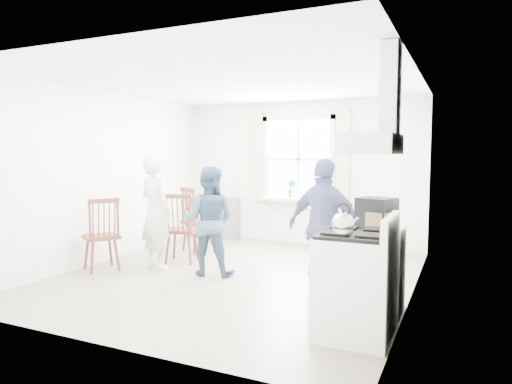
# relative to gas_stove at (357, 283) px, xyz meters

# --- Properties ---
(room_shell) EXTENTS (4.62, 5.12, 2.64)m
(room_shell) POSITION_rel_gas_stove_xyz_m (-1.91, 1.35, 0.82)
(room_shell) COLOR gray
(room_shell) RESTS_ON ground
(window_assembly) EXTENTS (1.88, 0.24, 1.70)m
(window_assembly) POSITION_rel_gas_stove_xyz_m (-1.91, 3.80, 0.98)
(window_assembly) COLOR white
(window_assembly) RESTS_ON room_shell
(range_hood) EXTENTS (0.45, 0.76, 0.94)m
(range_hood) POSITION_rel_gas_stove_xyz_m (0.16, -0.00, 1.42)
(range_hood) COLOR white
(range_hood) RESTS_ON room_shell
(shelf_unit) EXTENTS (0.40, 0.30, 0.80)m
(shelf_unit) POSITION_rel_gas_stove_xyz_m (-3.31, 3.68, -0.08)
(shelf_unit) COLOR gray
(shelf_unit) RESTS_ON ground
(gas_stove) EXTENTS (0.68, 0.76, 1.12)m
(gas_stove) POSITION_rel_gas_stove_xyz_m (0.00, 0.00, 0.00)
(gas_stove) COLOR white
(gas_stove) RESTS_ON ground
(kettle) EXTENTS (0.20, 0.20, 0.28)m
(kettle) POSITION_rel_gas_stove_xyz_m (-0.09, -0.18, 0.56)
(kettle) COLOR silver
(kettle) RESTS_ON gas_stove
(low_cabinet) EXTENTS (0.50, 0.55, 0.90)m
(low_cabinet) POSITION_rel_gas_stove_xyz_m (0.07, 0.70, -0.03)
(low_cabinet) COLOR white
(low_cabinet) RESTS_ON ground
(stereo_stack) EXTENTS (0.43, 0.41, 0.31)m
(stereo_stack) POSITION_rel_gas_stove_xyz_m (0.05, 0.67, 0.57)
(stereo_stack) COLOR black
(stereo_stack) RESTS_ON low_cabinet
(cardboard_box) EXTENTS (0.28, 0.21, 0.17)m
(cardboard_box) POSITION_rel_gas_stove_xyz_m (0.10, 0.56, 0.50)
(cardboard_box) COLOR #A97E51
(cardboard_box) RESTS_ON low_cabinet
(windsor_chair_a) EXTENTS (0.55, 0.55, 1.07)m
(windsor_chair_a) POSITION_rel_gas_stove_xyz_m (-3.01, 1.60, 0.17)
(windsor_chair_a) COLOR #4E2519
(windsor_chair_a) RESTS_ON ground
(windsor_chair_b) EXTENTS (0.63, 0.63, 1.10)m
(windsor_chair_b) POSITION_rel_gas_stove_xyz_m (-3.25, 2.33, 0.19)
(windsor_chair_b) COLOR #4E2519
(windsor_chair_b) RESTS_ON ground
(windsor_chair_c) EXTENTS (0.60, 0.60, 1.05)m
(windsor_chair_c) POSITION_rel_gas_stove_xyz_m (-3.71, 0.76, 0.15)
(windsor_chair_c) COLOR #4E2519
(windsor_chair_c) RESTS_ON ground
(person_left) EXTENTS (0.77, 0.77, 1.65)m
(person_left) POSITION_rel_gas_stove_xyz_m (-3.13, 1.20, 0.34)
(person_left) COLOR silver
(person_left) RESTS_ON ground
(person_mid) EXTENTS (0.86, 0.86, 1.49)m
(person_mid) POSITION_rel_gas_stove_xyz_m (-2.29, 1.26, 0.26)
(person_mid) COLOR #3E5574
(person_mid) RESTS_ON ground
(person_right) EXTENTS (1.10, 1.10, 1.61)m
(person_right) POSITION_rel_gas_stove_xyz_m (-0.59, 1.01, 0.32)
(person_right) COLOR navy
(person_right) RESTS_ON ground
(potted_plant) EXTENTS (0.23, 0.23, 0.33)m
(potted_plant) POSITION_rel_gas_stove_xyz_m (-2.00, 3.71, 0.53)
(potted_plant) COLOR #316F31
(potted_plant) RESTS_ON window_assembly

